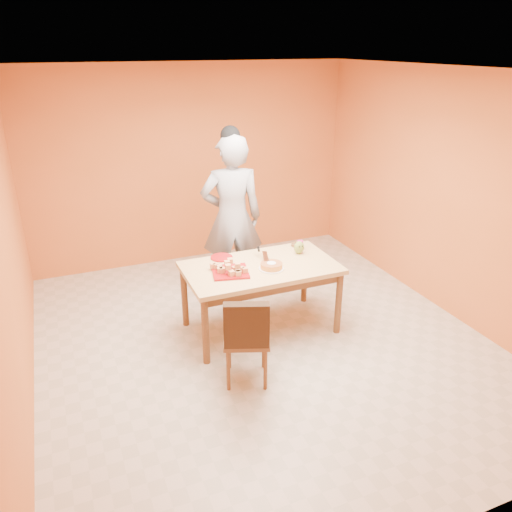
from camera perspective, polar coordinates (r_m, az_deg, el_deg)
name	(u,v)px	position (r m, az deg, el deg)	size (l,w,h in m)	color
floor	(263,341)	(5.37, 0.77, -9.67)	(5.00, 5.00, 0.00)	beige
ceiling	(264,70)	(4.51, 0.96, 20.46)	(5.00, 5.00, 0.00)	white
wall_back	(192,165)	(7.05, -7.31, 10.22)	(4.50, 4.50, 0.00)	orange
wall_left	(4,256)	(4.45, -26.82, -0.02)	(5.00, 5.00, 0.00)	orange
wall_right	(449,195)	(5.99, 21.19, 6.49)	(5.00, 5.00, 0.00)	orange
dining_table	(261,274)	(5.27, 0.53, -2.06)	(1.60, 0.90, 0.76)	tan
dining_chair	(247,336)	(4.57, -1.01, -9.18)	(0.55, 0.61, 0.90)	brown
pastry_pile	(230,266)	(5.05, -2.98, -1.17)	(0.32, 0.32, 0.11)	#E49A61
person	(232,218)	(5.93, -2.77, 4.33)	(0.73, 0.48, 2.00)	gray
pastry_platter	(230,272)	(5.08, -2.96, -1.82)	(0.36, 0.36, 0.02)	maroon
red_dinner_plate	(222,257)	(5.43, -3.96, -0.16)	(0.24, 0.24, 0.01)	maroon
white_cake_plate	(271,268)	(5.16, 1.77, -1.43)	(0.26, 0.26, 0.01)	white
sponge_cake	(271,266)	(5.15, 1.77, -1.10)	(0.23, 0.23, 0.05)	orange
cake_server	(265,256)	(5.29, 1.08, -0.02)	(0.05, 0.27, 0.01)	silver
egg_ornament	(299,247)	(5.52, 4.94, 0.97)	(0.12, 0.09, 0.15)	olive
magenta_glass	(300,245)	(5.66, 5.07, 1.27)	(0.07, 0.07, 0.10)	#C61D70
checker_tin	(296,245)	(5.75, 4.60, 1.30)	(0.11, 0.11, 0.03)	#3A1A0F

